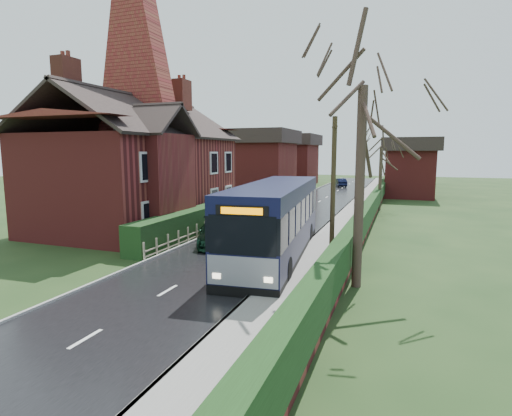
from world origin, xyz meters
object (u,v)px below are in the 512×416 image
at_px(bus, 275,221).
at_px(telegraph_pole, 333,188).
at_px(brick_house, 142,161).
at_px(car_silver, 249,219).
at_px(car_green, 215,233).
at_px(bus_stop_sign, 277,230).

bearing_deg(bus, telegraph_pole, 6.23).
distance_m(brick_house, telegraph_pole, 14.22).
distance_m(car_silver, car_green, 4.87).
height_order(car_silver, car_green, car_silver).
height_order(brick_house, bus_stop_sign, brick_house).
bearing_deg(bus, car_silver, 115.02).
distance_m(brick_house, car_silver, 8.24).
relative_size(car_green, bus_stop_sign, 1.52).
distance_m(bus, car_green, 4.17).
xyz_separation_m(brick_house, bus_stop_sign, (11.93, -7.73, -2.47)).
relative_size(brick_house, car_green, 3.32).
height_order(car_green, bus_stop_sign, bus_stop_sign).
bearing_deg(bus, car_green, 155.27).
bearing_deg(brick_house, bus, -23.76).
xyz_separation_m(car_green, telegraph_pole, (6.40, -0.72, 2.69)).
height_order(car_silver, telegraph_pole, telegraph_pole).
bearing_deg(car_silver, bus_stop_sign, -65.07).
relative_size(brick_house, bus_stop_sign, 5.04).
bearing_deg(brick_house, telegraph_pole, -17.44).
relative_size(car_silver, bus_stop_sign, 1.34).
bearing_deg(bus, bus_stop_sign, -77.18).
bearing_deg(brick_house, bus_stop_sign, -32.94).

